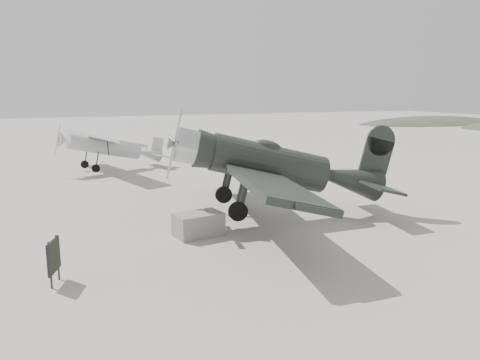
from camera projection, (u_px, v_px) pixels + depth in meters
The scene contains 6 objects.
ground at pixel (227, 217), 19.30m from camera, with size 160.00×160.00×0.00m, color gray.
hill_northeast at pixel (433, 123), 74.24m from camera, with size 32.00×16.00×5.20m, color #353D2D.
lowwing_monoplane at pixel (279, 166), 18.48m from camera, with size 9.21×12.81×4.11m.
highwing_monoplane at pixel (109, 144), 29.88m from camera, with size 7.13×9.95×2.82m.
equipment_block at pixel (198, 224), 16.71m from camera, with size 1.66×1.04×0.83m, color slate.
sign_board at pixel (54, 257), 12.44m from camera, with size 0.35×0.86×1.28m.
Camera 1 is at (-6.58, -17.48, 5.12)m, focal length 35.00 mm.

